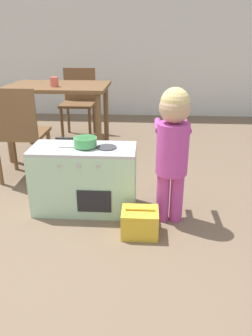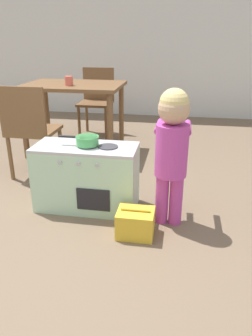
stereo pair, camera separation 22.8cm
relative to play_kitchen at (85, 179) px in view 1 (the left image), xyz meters
name	(u,v)px [view 1 (the left image)]	position (x,y,z in m)	size (l,w,h in m)	color
ground_plane	(33,267)	(-0.19, -0.70, -0.24)	(16.00, 16.00, 0.00)	brown
wall_back	(107,29)	(-0.19, 3.16, 1.06)	(10.00, 0.06, 2.60)	silver
play_kitchen	(85,179)	(0.00, 0.00, 0.00)	(0.75, 0.35, 0.50)	#B2DBB7
toy_pot	(85,141)	(0.02, 0.00, 0.29)	(0.29, 0.17, 0.07)	#4CAD5B
child_figure	(173,140)	(0.62, -0.12, 0.35)	(0.24, 0.38, 0.93)	#BC429E
toy_basket	(140,222)	(0.42, -0.32, -0.16)	(0.24, 0.20, 0.19)	gold
dining_table	(59,96)	(-0.48, 1.23, 0.39)	(1.03, 0.73, 0.75)	brown
dining_chair_near	(19,132)	(-0.65, 0.48, 0.21)	(0.41, 0.41, 0.84)	brown
dining_chair_far	(79,100)	(-0.42, 1.94, 0.21)	(0.41, 0.41, 0.84)	brown
cup_on_table	(54,82)	(-0.48, 1.09, 0.55)	(0.08, 0.08, 0.09)	#D15B4C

